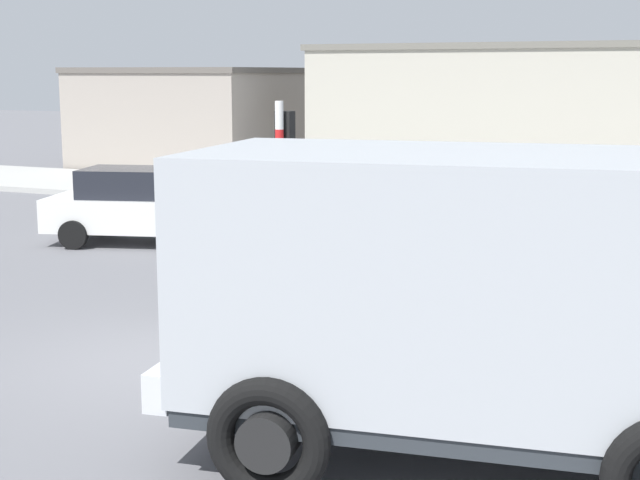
{
  "coord_description": "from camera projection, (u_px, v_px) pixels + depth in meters",
  "views": [
    {
      "loc": [
        6.3,
        -9.58,
        3.6
      ],
      "look_at": [
        0.97,
        2.5,
        1.2
      ],
      "focal_mm": 51.95,
      "sensor_mm": 36.0,
      "label": 1
    }
  ],
  "objects": [
    {
      "name": "sidewalk_far",
      "position": [
        469.0,
        204.0,
        25.0
      ],
      "size": [
        80.0,
        5.0,
        0.16
      ],
      "primitive_type": "cube",
      "color": "#ADADA8",
      "rests_on": "ground"
    },
    {
      "name": "truck_foreground",
      "position": [
        477.0,
        289.0,
        8.38
      ],
      "size": [
        5.71,
        3.39,
        2.9
      ],
      "color": "#B2B7BC",
      "rests_on": "ground"
    },
    {
      "name": "car_red_near",
      "position": [
        142.0,
        205.0,
        19.61
      ],
      "size": [
        4.32,
        2.75,
        1.6
      ],
      "color": "white",
      "rests_on": "ground"
    },
    {
      "name": "ground_plane",
      "position": [
        171.0,
        359.0,
        11.77
      ],
      "size": [
        120.0,
        120.0,
        0.0
      ],
      "primitive_type": "plane",
      "color": "slate"
    },
    {
      "name": "traffic_light_pole",
      "position": [
        282.0,
        180.0,
        13.31
      ],
      "size": [
        0.24,
        0.43,
        3.2
      ],
      "color": "red",
      "rests_on": "ground"
    },
    {
      "name": "cyclist",
      "position": [
        210.0,
        255.0,
        14.08
      ],
      "size": [
        1.73,
        0.5,
        1.72
      ],
      "color": "black",
      "rests_on": "ground"
    },
    {
      "name": "building_corner_left",
      "position": [
        189.0,
        118.0,
        34.69
      ],
      "size": [
        7.2,
        6.22,
        3.76
      ],
      "color": "#9E9389",
      "rests_on": "ground"
    },
    {
      "name": "building_mid_block",
      "position": [
        504.0,
        112.0,
        31.43
      ],
      "size": [
        11.84,
        7.32,
        4.49
      ],
      "color": "#B2AD9E",
      "rests_on": "ground"
    }
  ]
}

